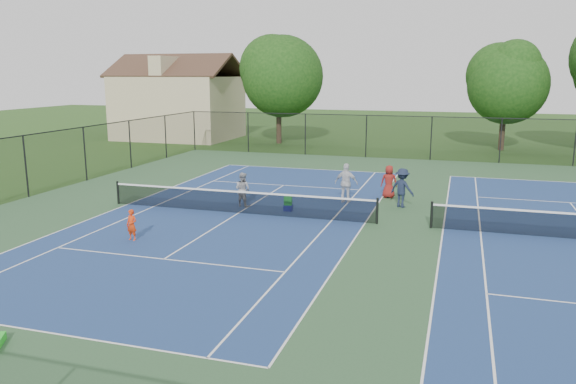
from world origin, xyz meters
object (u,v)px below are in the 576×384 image
(instructor, at_px, (243,189))
(bystander_a, at_px, (346,183))
(tree_back_c, at_px, (506,79))
(bystander_c, at_px, (389,182))
(bystander_b, at_px, (402,188))
(clapboard_house, at_px, (179,105))
(tree_back_a, at_px, (279,72))
(child_player, at_px, (132,225))
(ball_hopper, at_px, (288,201))
(ball_crate, at_px, (288,208))

(instructor, distance_m, bystander_a, 4.80)
(tree_back_c, relative_size, bystander_c, 5.28)
(tree_back_c, distance_m, bystander_b, 22.91)
(clapboard_house, xyz_separation_m, bystander_c, (21.77, -19.99, -2.30))
(tree_back_a, distance_m, instructor, 24.01)
(child_player, height_order, instructor, instructor)
(instructor, relative_size, bystander_a, 0.84)
(bystander_b, distance_m, ball_hopper, 5.17)
(instructor, relative_size, ball_crate, 4.35)
(tree_back_c, bearing_deg, child_player, -115.41)
(tree_back_c, height_order, child_player, tree_back_c)
(tree_back_a, xyz_separation_m, tree_back_c, (18.00, 1.00, -0.56))
(tree_back_a, relative_size, clapboard_house, 0.85)
(tree_back_a, xyz_separation_m, bystander_b, (12.58, -20.78, -5.15))
(clapboard_house, bearing_deg, tree_back_c, 0.00)
(tree_back_a, bearing_deg, bystander_b, -58.80)
(ball_hopper, bearing_deg, bystander_a, 48.26)
(instructor, relative_size, ball_hopper, 4.13)
(ball_crate, relative_size, ball_hopper, 0.95)
(tree_back_c, relative_size, ball_hopper, 22.28)
(child_player, relative_size, ball_crate, 3.17)
(bystander_b, bearing_deg, bystander_a, 21.75)
(bystander_c, xyz_separation_m, ball_crate, (-3.86, -3.97, -0.66))
(bystander_a, bearing_deg, tree_back_c, -107.58)
(tree_back_a, distance_m, ball_crate, 24.99)
(tree_back_c, bearing_deg, instructor, -117.41)
(bystander_a, relative_size, bystander_c, 1.16)
(clapboard_house, height_order, bystander_b, clapboard_house)
(bystander_a, distance_m, bystander_b, 2.58)
(clapboard_house, distance_m, bystander_a, 29.53)
(tree_back_a, relative_size, instructor, 5.88)
(bystander_b, bearing_deg, instructor, 41.30)
(clapboard_house, xyz_separation_m, ball_hopper, (17.91, -23.96, -2.63))
(bystander_b, bearing_deg, tree_back_a, -33.31)
(tree_back_a, relative_size, tree_back_c, 1.09)
(clapboard_house, bearing_deg, bystander_c, -42.55)
(child_player, bearing_deg, bystander_a, 59.15)
(ball_crate, bearing_deg, ball_hopper, 0.00)
(bystander_a, height_order, ball_hopper, bystander_a)
(tree_back_a, xyz_separation_m, child_player, (3.84, -28.81, -5.47))
(instructor, xyz_separation_m, bystander_c, (6.07, 3.74, 0.02))
(bystander_c, bearing_deg, tree_back_c, -115.00)
(clapboard_house, height_order, bystander_c, clapboard_house)
(bystander_b, xyz_separation_m, ball_crate, (-4.67, -2.18, -0.75))
(child_player, bearing_deg, ball_hopper, 61.26)
(bystander_c, distance_m, ball_crate, 5.58)
(tree_back_c, distance_m, ball_crate, 26.54)
(clapboard_house, relative_size, bystander_a, 5.85)
(tree_back_c, xyz_separation_m, ball_crate, (-10.09, -23.96, -5.34))
(bystander_b, height_order, bystander_c, bystander_b)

